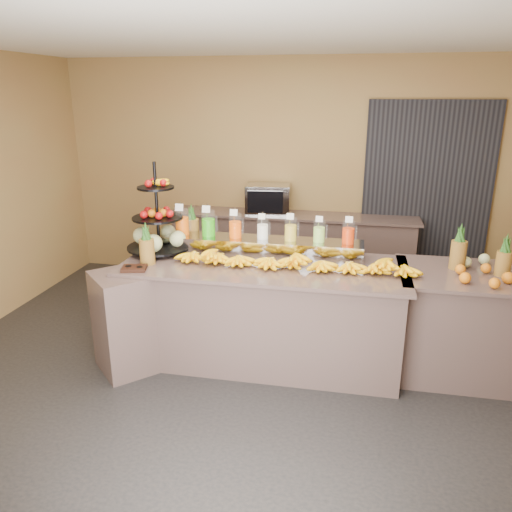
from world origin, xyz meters
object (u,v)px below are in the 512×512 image
(condiment_caddy, at_px, (134,268))
(banana_heap, at_px, (295,260))
(oven_warmer, at_px, (268,199))
(pitcher_tray, at_px, (263,246))
(right_fruit_pile, at_px, (480,267))
(fruit_stand, at_px, (162,230))

(condiment_caddy, bearing_deg, banana_heap, 14.40)
(condiment_caddy, bearing_deg, oven_warmer, 72.05)
(pitcher_tray, bearing_deg, right_fruit_pile, -7.00)
(condiment_caddy, bearing_deg, pitcher_tray, 33.21)
(right_fruit_pile, bearing_deg, pitcher_tray, 173.00)
(pitcher_tray, distance_m, fruit_stand, 0.96)
(condiment_caddy, xyz_separation_m, oven_warmer, (0.75, 2.32, 0.16))
(condiment_caddy, height_order, right_fruit_pile, right_fruit_pile)
(condiment_caddy, height_order, oven_warmer, oven_warmer)
(right_fruit_pile, bearing_deg, fruit_stand, 177.59)
(banana_heap, height_order, fruit_stand, fruit_stand)
(banana_heap, relative_size, oven_warmer, 3.95)
(condiment_caddy, distance_m, oven_warmer, 2.44)
(right_fruit_pile, relative_size, oven_warmer, 0.86)
(condiment_caddy, relative_size, right_fruit_pile, 0.43)
(pitcher_tray, relative_size, right_fruit_pile, 3.96)
(pitcher_tray, height_order, right_fruit_pile, right_fruit_pile)
(banana_heap, xyz_separation_m, oven_warmer, (-0.58, 1.98, 0.11))
(fruit_stand, xyz_separation_m, oven_warmer, (0.70, 1.78, -0.04))
(oven_warmer, bearing_deg, fruit_stand, -117.08)
(banana_heap, bearing_deg, pitcher_tray, 138.02)
(fruit_stand, bearing_deg, condiment_caddy, -92.08)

